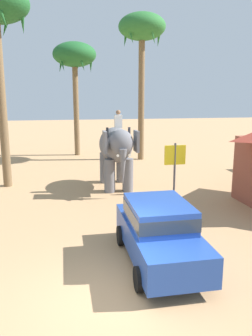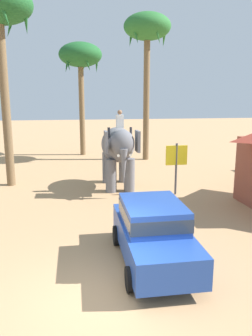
{
  "view_description": "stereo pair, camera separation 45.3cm",
  "coord_description": "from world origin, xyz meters",
  "px_view_note": "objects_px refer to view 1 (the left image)",
  "views": [
    {
      "loc": [
        -1.04,
        -6.6,
        4.49
      ],
      "look_at": [
        1.58,
        6.59,
        1.6
      ],
      "focal_mm": 35.76,
      "sensor_mm": 36.0,
      "label": 1
    },
    {
      "loc": [
        -0.6,
        -6.68,
        4.49
      ],
      "look_at": [
        1.58,
        6.59,
        1.6
      ],
      "focal_mm": 35.76,
      "sensor_mm": 36.0,
      "label": 2
    }
  ],
  "objects_px": {
    "car_sedan_foreground": "(159,230)",
    "elephant_with_mahout": "(116,149)",
    "palm_tree_near_hut": "(75,58)",
    "palm_tree_far_back": "(142,33)",
    "signboard_yellow": "(175,158)"
  },
  "relations": [
    {
      "from": "palm_tree_near_hut",
      "to": "signboard_yellow",
      "type": "distance_m",
      "value": 13.49
    },
    {
      "from": "car_sedan_foreground",
      "to": "palm_tree_far_back",
      "type": "distance_m",
      "value": 17.3
    },
    {
      "from": "elephant_with_mahout",
      "to": "palm_tree_near_hut",
      "type": "height_order",
      "value": "palm_tree_near_hut"
    },
    {
      "from": "palm_tree_near_hut",
      "to": "palm_tree_far_back",
      "type": "bearing_deg",
      "value": -31.9
    },
    {
      "from": "palm_tree_far_back",
      "to": "elephant_with_mahout",
      "type": "bearing_deg",
      "value": -112.46
    },
    {
      "from": "car_sedan_foreground",
      "to": "palm_tree_near_hut",
      "type": "distance_m",
      "value": 19.0
    },
    {
      "from": "palm_tree_near_hut",
      "to": "signboard_yellow",
      "type": "relative_size",
      "value": 3.51
    },
    {
      "from": "palm_tree_near_hut",
      "to": "palm_tree_far_back",
      "type": "relative_size",
      "value": 0.84
    },
    {
      "from": "palm_tree_far_back",
      "to": "car_sedan_foreground",
      "type": "bearing_deg",
      "value": -101.92
    },
    {
      "from": "car_sedan_foreground",
      "to": "palm_tree_near_hut",
      "type": "relative_size",
      "value": 0.49
    },
    {
      "from": "elephant_with_mahout",
      "to": "palm_tree_far_back",
      "type": "xyz_separation_m",
      "value": [
        3.04,
        7.36,
        6.72
      ]
    },
    {
      "from": "car_sedan_foreground",
      "to": "elephant_with_mahout",
      "type": "bearing_deg",
      "value": 88.9
    },
    {
      "from": "palm_tree_far_back",
      "to": "signboard_yellow",
      "type": "bearing_deg",
      "value": -93.66
    },
    {
      "from": "palm_tree_near_hut",
      "to": "palm_tree_far_back",
      "type": "xyz_separation_m",
      "value": [
        4.43,
        -2.76,
        1.45
      ]
    },
    {
      "from": "palm_tree_far_back",
      "to": "signboard_yellow",
      "type": "xyz_separation_m",
      "value": [
        -0.57,
        -8.91,
        -7.02
      ]
    }
  ]
}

